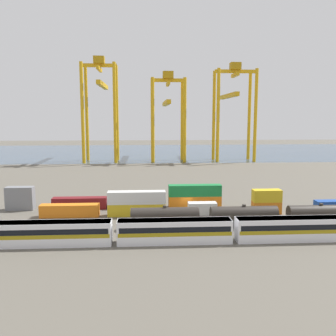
{
  "coord_description": "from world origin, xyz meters",
  "views": [
    {
      "loc": [
        -9.31,
        -79.73,
        20.6
      ],
      "look_at": [
        -2.5,
        30.55,
        5.19
      ],
      "focal_mm": 39.06,
      "sensor_mm": 36.0,
      "label": 1
    }
  ],
  "objects_px": {
    "shipping_container_7": "(20,204)",
    "gantry_crane_west": "(101,98)",
    "shipping_container_6": "(329,206)",
    "gantry_crane_central": "(168,108)",
    "passenger_train": "(175,230)",
    "freight_tank_row": "(321,215)",
    "gantry_crane_east": "(233,103)"
  },
  "relations": [
    {
      "from": "freight_tank_row",
      "to": "gantry_crane_east",
      "type": "bearing_deg",
      "value": 85.5
    },
    {
      "from": "freight_tank_row",
      "to": "gantry_crane_central",
      "type": "height_order",
      "value": "gantry_crane_central"
    },
    {
      "from": "passenger_train",
      "to": "freight_tank_row",
      "type": "height_order",
      "value": "freight_tank_row"
    },
    {
      "from": "shipping_container_7",
      "to": "gantry_crane_west",
      "type": "bearing_deg",
      "value": 85.36
    },
    {
      "from": "shipping_container_6",
      "to": "shipping_container_7",
      "type": "distance_m",
      "value": 68.32
    },
    {
      "from": "shipping_container_6",
      "to": "gantry_crane_west",
      "type": "xyz_separation_m",
      "value": [
        -60.52,
        98.82,
        27.92
      ]
    },
    {
      "from": "shipping_container_7",
      "to": "passenger_train",
      "type": "bearing_deg",
      "value": -36.05
    },
    {
      "from": "passenger_train",
      "to": "shipping_container_7",
      "type": "bearing_deg",
      "value": 143.95
    },
    {
      "from": "shipping_container_6",
      "to": "gantry_crane_central",
      "type": "distance_m",
      "value": 106.73
    },
    {
      "from": "gantry_crane_central",
      "to": "shipping_container_6",
      "type": "bearing_deg",
      "value": -73.69
    },
    {
      "from": "gantry_crane_west",
      "to": "shipping_container_6",
      "type": "bearing_deg",
      "value": -58.52
    },
    {
      "from": "shipping_container_6",
      "to": "shipping_container_7",
      "type": "bearing_deg",
      "value": 174.46
    },
    {
      "from": "freight_tank_row",
      "to": "gantry_crane_central",
      "type": "relative_size",
      "value": 1.75
    },
    {
      "from": "passenger_train",
      "to": "gantry_crane_central",
      "type": "xyz_separation_m",
      "value": [
        5.94,
        117.2,
        22.76
      ]
    },
    {
      "from": "shipping_container_7",
      "to": "gantry_crane_east",
      "type": "relative_size",
      "value": 0.13
    },
    {
      "from": "shipping_container_7",
      "to": "gantry_crane_central",
      "type": "relative_size",
      "value": 0.15
    },
    {
      "from": "freight_tank_row",
      "to": "shipping_container_7",
      "type": "bearing_deg",
      "value": 165.52
    },
    {
      "from": "shipping_container_7",
      "to": "gantry_crane_west",
      "type": "height_order",
      "value": "gantry_crane_west"
    },
    {
      "from": "passenger_train",
      "to": "gantry_crane_east",
      "type": "bearing_deg",
      "value": 72.25
    },
    {
      "from": "passenger_train",
      "to": "shipping_container_7",
      "type": "relative_size",
      "value": 9.65
    },
    {
      "from": "freight_tank_row",
      "to": "shipping_container_6",
      "type": "bearing_deg",
      "value": 55.17
    },
    {
      "from": "gantry_crane_central",
      "to": "gantry_crane_east",
      "type": "relative_size",
      "value": 0.91
    },
    {
      "from": "passenger_train",
      "to": "gantry_crane_central",
      "type": "bearing_deg",
      "value": 87.1
    },
    {
      "from": "freight_tank_row",
      "to": "passenger_train",
      "type": "bearing_deg",
      "value": -164.43
    },
    {
      "from": "freight_tank_row",
      "to": "shipping_container_7",
      "type": "height_order",
      "value": "freight_tank_row"
    },
    {
      "from": "shipping_container_6",
      "to": "gantry_crane_central",
      "type": "height_order",
      "value": "gantry_crane_central"
    },
    {
      "from": "passenger_train",
      "to": "gantry_crane_central",
      "type": "height_order",
      "value": "gantry_crane_central"
    },
    {
      "from": "shipping_container_7",
      "to": "gantry_crane_east",
      "type": "bearing_deg",
      "value": 52.83
    },
    {
      "from": "passenger_train",
      "to": "freight_tank_row",
      "type": "relative_size",
      "value": 0.8
    },
    {
      "from": "shipping_container_6",
      "to": "gantry_crane_central",
      "type": "xyz_separation_m",
      "value": [
        -29.24,
        99.89,
        23.61
      ]
    },
    {
      "from": "gantry_crane_central",
      "to": "gantry_crane_east",
      "type": "height_order",
      "value": "gantry_crane_east"
    },
    {
      "from": "shipping_container_7",
      "to": "gantry_crane_west",
      "type": "xyz_separation_m",
      "value": [
        7.49,
        92.23,
        27.92
      ]
    }
  ]
}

